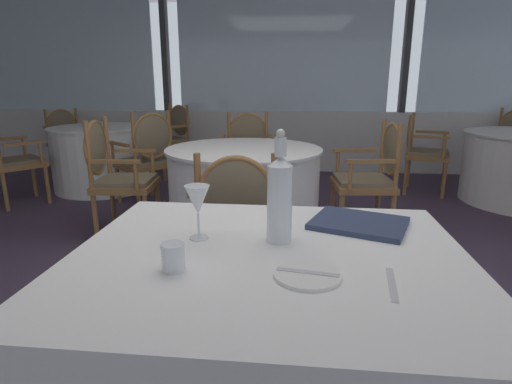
{
  "coord_description": "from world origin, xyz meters",
  "views": [
    {
      "loc": [
        0.26,
        -2.0,
        1.26
      ],
      "look_at": [
        0.12,
        -0.74,
        0.92
      ],
      "focal_mm": 28.71,
      "sensor_mm": 36.0,
      "label": 1
    }
  ],
  "objects_px": {
    "water_tumbler": "(173,257)",
    "dining_chair_2_2": "(238,215)",
    "dining_chair_0_0": "(421,146)",
    "dining_chair_1_0": "(67,137)",
    "dining_chair_2_1": "(114,169)",
    "side_plate": "(308,274)",
    "dining_chair_1_3": "(172,134)",
    "menu_book": "(359,223)",
    "dining_chair_1_2": "(148,152)",
    "water_bottle": "(280,197)",
    "dining_chair_2_0": "(247,150)",
    "wine_glass": "(198,201)",
    "dining_chair_2_3": "(374,171)",
    "dining_chair_1_1": "(6,154)"
  },
  "relations": [
    {
      "from": "menu_book",
      "to": "dining_chair_2_2",
      "type": "relative_size",
      "value": 0.36
    },
    {
      "from": "menu_book",
      "to": "dining_chair_0_0",
      "type": "distance_m",
      "value": 3.6
    },
    {
      "from": "dining_chair_2_1",
      "to": "dining_chair_1_0",
      "type": "bearing_deg",
      "value": 121.89
    },
    {
      "from": "water_tumbler",
      "to": "dining_chair_2_2",
      "type": "relative_size",
      "value": 0.09
    },
    {
      "from": "water_bottle",
      "to": "menu_book",
      "type": "distance_m",
      "value": 0.37
    },
    {
      "from": "dining_chair_2_2",
      "to": "side_plate",
      "type": "bearing_deg",
      "value": -167.87
    },
    {
      "from": "dining_chair_1_0",
      "to": "dining_chair_1_2",
      "type": "distance_m",
      "value": 2.03
    },
    {
      "from": "menu_book",
      "to": "dining_chair_2_3",
      "type": "bearing_deg",
      "value": 98.9
    },
    {
      "from": "dining_chair_1_0",
      "to": "dining_chair_2_0",
      "type": "bearing_deg",
      "value": 17.06
    },
    {
      "from": "side_plate",
      "to": "dining_chair_2_3",
      "type": "height_order",
      "value": "dining_chair_2_3"
    },
    {
      "from": "dining_chair_1_1",
      "to": "dining_chair_2_1",
      "type": "distance_m",
      "value": 1.65
    },
    {
      "from": "menu_book",
      "to": "dining_chair_1_0",
      "type": "distance_m",
      "value": 5.09
    },
    {
      "from": "menu_book",
      "to": "wine_glass",
      "type": "bearing_deg",
      "value": -141.01
    },
    {
      "from": "dining_chair_0_0",
      "to": "dining_chair_1_0",
      "type": "bearing_deg",
      "value": -167.19
    },
    {
      "from": "dining_chair_0_0",
      "to": "water_bottle",
      "type": "bearing_deg",
      "value": -94.16
    },
    {
      "from": "wine_glass",
      "to": "dining_chair_1_1",
      "type": "relative_size",
      "value": 0.19
    },
    {
      "from": "dining_chair_2_1",
      "to": "side_plate",
      "type": "bearing_deg",
      "value": -59.5
    },
    {
      "from": "side_plate",
      "to": "dining_chair_1_3",
      "type": "distance_m",
      "value": 4.75
    },
    {
      "from": "wine_glass",
      "to": "dining_chair_0_0",
      "type": "xyz_separation_m",
      "value": [
        1.73,
        3.58,
        -0.34
      ]
    },
    {
      "from": "side_plate",
      "to": "wine_glass",
      "type": "xyz_separation_m",
      "value": [
        -0.36,
        0.24,
        0.13
      ]
    },
    {
      "from": "menu_book",
      "to": "dining_chair_1_2",
      "type": "height_order",
      "value": "dining_chair_1_2"
    },
    {
      "from": "menu_book",
      "to": "dining_chair_1_0",
      "type": "height_order",
      "value": "dining_chair_1_0"
    },
    {
      "from": "water_bottle",
      "to": "dining_chair_1_1",
      "type": "xyz_separation_m",
      "value": [
        -2.91,
        2.57,
        -0.35
      ]
    },
    {
      "from": "water_bottle",
      "to": "dining_chair_2_1",
      "type": "relative_size",
      "value": 0.38
    },
    {
      "from": "dining_chair_1_2",
      "to": "dining_chair_2_1",
      "type": "xyz_separation_m",
      "value": [
        0.05,
        -0.9,
        0.01
      ]
    },
    {
      "from": "dining_chair_1_3",
      "to": "dining_chair_2_1",
      "type": "distance_m",
      "value": 2.34
    },
    {
      "from": "menu_book",
      "to": "dining_chair_2_1",
      "type": "bearing_deg",
      "value": 156.53
    },
    {
      "from": "menu_book",
      "to": "dining_chair_1_1",
      "type": "distance_m",
      "value": 4.0
    },
    {
      "from": "menu_book",
      "to": "dining_chair_0_0",
      "type": "height_order",
      "value": "dining_chair_0_0"
    },
    {
      "from": "side_plate",
      "to": "dining_chair_2_0",
      "type": "bearing_deg",
      "value": 100.0
    },
    {
      "from": "water_bottle",
      "to": "dining_chair_2_2",
      "type": "relative_size",
      "value": 0.41
    },
    {
      "from": "water_bottle",
      "to": "dining_chair_1_2",
      "type": "xyz_separation_m",
      "value": [
        -1.48,
        2.74,
        -0.34
      ]
    },
    {
      "from": "dining_chair_1_3",
      "to": "dining_chair_2_3",
      "type": "relative_size",
      "value": 1.01
    },
    {
      "from": "dining_chair_2_0",
      "to": "dining_chair_2_3",
      "type": "height_order",
      "value": "dining_chair_2_3"
    },
    {
      "from": "dining_chair_0_0",
      "to": "dining_chair_2_1",
      "type": "bearing_deg",
      "value": -130.97
    },
    {
      "from": "dining_chair_1_3",
      "to": "dining_chair_2_2",
      "type": "height_order",
      "value": "dining_chair_1_3"
    },
    {
      "from": "water_tumbler",
      "to": "dining_chair_2_0",
      "type": "bearing_deg",
      "value": 93.46
    },
    {
      "from": "wine_glass",
      "to": "dining_chair_1_3",
      "type": "bearing_deg",
      "value": 108.42
    },
    {
      "from": "water_bottle",
      "to": "water_tumbler",
      "type": "height_order",
      "value": "water_bottle"
    },
    {
      "from": "water_tumbler",
      "to": "dining_chair_2_2",
      "type": "xyz_separation_m",
      "value": [
        0.01,
        1.15,
        -0.26
      ]
    },
    {
      "from": "dining_chair_2_3",
      "to": "dining_chair_1_1",
      "type": "bearing_deg",
      "value": -13.88
    },
    {
      "from": "dining_chair_1_3",
      "to": "water_tumbler",
      "type": "bearing_deg",
      "value": 55.42
    },
    {
      "from": "side_plate",
      "to": "dining_chair_2_0",
      "type": "xyz_separation_m",
      "value": [
        -0.57,
        3.24,
        -0.19
      ]
    },
    {
      "from": "dining_chair_2_0",
      "to": "dining_chair_2_2",
      "type": "height_order",
      "value": "dining_chair_2_0"
    },
    {
      "from": "dining_chair_2_0",
      "to": "dining_chair_2_1",
      "type": "xyz_separation_m",
      "value": [
        -0.95,
        -1.15,
        0.01
      ]
    },
    {
      "from": "dining_chair_1_0",
      "to": "dining_chair_2_0",
      "type": "relative_size",
      "value": 0.95
    },
    {
      "from": "dining_chair_0_0",
      "to": "side_plate",
      "type": "bearing_deg",
      "value": -91.66
    },
    {
      "from": "water_tumbler",
      "to": "dining_chair_1_2",
      "type": "relative_size",
      "value": 0.08
    },
    {
      "from": "menu_book",
      "to": "dining_chair_1_2",
      "type": "relative_size",
      "value": 0.33
    },
    {
      "from": "water_bottle",
      "to": "wine_glass",
      "type": "bearing_deg",
      "value": -178.81
    }
  ]
}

